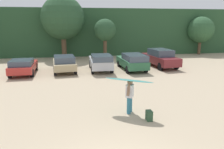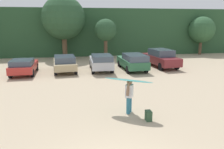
{
  "view_description": "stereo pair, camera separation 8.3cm",
  "coord_description": "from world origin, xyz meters",
  "px_view_note": "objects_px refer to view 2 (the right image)",
  "views": [
    {
      "loc": [
        -1.1,
        -5.28,
        4.22
      ],
      "look_at": [
        1.36,
        8.46,
        0.95
      ],
      "focal_mm": 35.74,
      "sensor_mm": 36.0,
      "label": 1
    },
    {
      "loc": [
        -1.02,
        -5.3,
        4.22
      ],
      "look_at": [
        1.36,
        8.46,
        0.95
      ],
      "focal_mm": 35.74,
      "sensor_mm": 36.0,
      "label": 2
    }
  ],
  "objects_px": {
    "parked_car_forest_green": "(133,61)",
    "backpack_dropped": "(148,116)",
    "parked_car_silver": "(101,62)",
    "surfboard_teal": "(128,80)",
    "person_adult": "(129,94)",
    "parked_car_tan": "(65,63)",
    "parked_car_maroon": "(161,58)",
    "parked_car_red": "(24,66)"
  },
  "relations": [
    {
      "from": "parked_car_red",
      "to": "parked_car_tan",
      "type": "relative_size",
      "value": 1.0
    },
    {
      "from": "parked_car_red",
      "to": "parked_car_maroon",
      "type": "relative_size",
      "value": 0.83
    },
    {
      "from": "parked_car_tan",
      "to": "parked_car_maroon",
      "type": "height_order",
      "value": "parked_car_maroon"
    },
    {
      "from": "parked_car_silver",
      "to": "surfboard_teal",
      "type": "relative_size",
      "value": 1.81
    },
    {
      "from": "parked_car_silver",
      "to": "person_adult",
      "type": "xyz_separation_m",
      "value": [
        0.13,
        -9.67,
        0.1
      ]
    },
    {
      "from": "parked_car_maroon",
      "to": "surfboard_teal",
      "type": "bearing_deg",
      "value": 145.04
    },
    {
      "from": "parked_car_forest_green",
      "to": "backpack_dropped",
      "type": "distance_m",
      "value": 10.72
    },
    {
      "from": "parked_car_maroon",
      "to": "backpack_dropped",
      "type": "bearing_deg",
      "value": 150.02
    },
    {
      "from": "parked_car_red",
      "to": "parked_car_silver",
      "type": "distance_m",
      "value": 6.51
    },
    {
      "from": "parked_car_tan",
      "to": "surfboard_teal",
      "type": "bearing_deg",
      "value": -166.62
    },
    {
      "from": "parked_car_silver",
      "to": "person_adult",
      "type": "bearing_deg",
      "value": -178.14
    },
    {
      "from": "parked_car_silver",
      "to": "parked_car_maroon",
      "type": "relative_size",
      "value": 0.85
    },
    {
      "from": "surfboard_teal",
      "to": "parked_car_tan",
      "type": "bearing_deg",
      "value": -38.31
    },
    {
      "from": "parked_car_silver",
      "to": "backpack_dropped",
      "type": "height_order",
      "value": "parked_car_silver"
    },
    {
      "from": "backpack_dropped",
      "to": "surfboard_teal",
      "type": "bearing_deg",
      "value": 125.79
    },
    {
      "from": "parked_car_tan",
      "to": "parked_car_forest_green",
      "type": "distance_m",
      "value": 6.05
    },
    {
      "from": "parked_car_forest_green",
      "to": "parked_car_maroon",
      "type": "xyz_separation_m",
      "value": [
        3.05,
        1.0,
        0.08
      ]
    },
    {
      "from": "parked_car_red",
      "to": "parked_car_forest_green",
      "type": "distance_m",
      "value": 9.37
    },
    {
      "from": "parked_car_tan",
      "to": "parked_car_silver",
      "type": "distance_m",
      "value": 3.18
    },
    {
      "from": "parked_car_red",
      "to": "parked_car_silver",
      "type": "height_order",
      "value": "parked_car_silver"
    },
    {
      "from": "parked_car_red",
      "to": "parked_car_tan",
      "type": "xyz_separation_m",
      "value": [
        3.33,
        0.41,
        0.08
      ]
    },
    {
      "from": "parked_car_forest_green",
      "to": "surfboard_teal",
      "type": "xyz_separation_m",
      "value": [
        -2.82,
        -9.51,
        0.8
      ]
    },
    {
      "from": "parked_car_red",
      "to": "parked_car_forest_green",
      "type": "relative_size",
      "value": 0.9
    },
    {
      "from": "parked_car_maroon",
      "to": "surfboard_teal",
      "type": "distance_m",
      "value": 12.06
    },
    {
      "from": "parked_car_forest_green",
      "to": "backpack_dropped",
      "type": "bearing_deg",
      "value": 166.14
    },
    {
      "from": "parked_car_tan",
      "to": "surfboard_teal",
      "type": "distance_m",
      "value": 10.4
    },
    {
      "from": "person_adult",
      "to": "backpack_dropped",
      "type": "height_order",
      "value": "person_adult"
    },
    {
      "from": "parked_car_forest_green",
      "to": "backpack_dropped",
      "type": "xyz_separation_m",
      "value": [
        -2.11,
        -10.49,
        -0.59
      ]
    },
    {
      "from": "parked_car_silver",
      "to": "person_adult",
      "type": "distance_m",
      "value": 9.67
    },
    {
      "from": "parked_car_maroon",
      "to": "person_adult",
      "type": "bearing_deg",
      "value": 145.3
    },
    {
      "from": "parked_car_forest_green",
      "to": "person_adult",
      "type": "distance_m",
      "value": 9.87
    },
    {
      "from": "parked_car_red",
      "to": "parked_car_forest_green",
      "type": "height_order",
      "value": "parked_car_forest_green"
    },
    {
      "from": "parked_car_red",
      "to": "parked_car_maroon",
      "type": "height_order",
      "value": "parked_car_maroon"
    },
    {
      "from": "parked_car_tan",
      "to": "parked_car_forest_green",
      "type": "relative_size",
      "value": 0.91
    },
    {
      "from": "parked_car_forest_green",
      "to": "parked_car_maroon",
      "type": "bearing_deg",
      "value": -74.38
    },
    {
      "from": "person_adult",
      "to": "surfboard_teal",
      "type": "height_order",
      "value": "surfboard_teal"
    },
    {
      "from": "parked_car_maroon",
      "to": "backpack_dropped",
      "type": "distance_m",
      "value": 12.62
    },
    {
      "from": "parked_car_red",
      "to": "parked_car_maroon",
      "type": "distance_m",
      "value": 12.47
    },
    {
      "from": "parked_car_forest_green",
      "to": "parked_car_maroon",
      "type": "relative_size",
      "value": 0.92
    },
    {
      "from": "parked_car_silver",
      "to": "parked_car_maroon",
      "type": "bearing_deg",
      "value": -81.1
    },
    {
      "from": "surfboard_teal",
      "to": "backpack_dropped",
      "type": "distance_m",
      "value": 1.84
    },
    {
      "from": "person_adult",
      "to": "parked_car_tan",
      "type": "bearing_deg",
      "value": -42.5
    }
  ]
}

